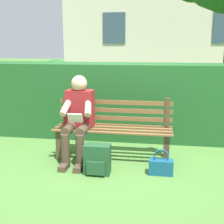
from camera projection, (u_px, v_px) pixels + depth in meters
ground at (113, 158)px, 4.31m from camera, size 60.00×60.00×0.00m
park_bench at (114, 127)px, 4.28m from camera, size 1.65×0.49×0.87m
person_seated at (78, 116)px, 4.14m from camera, size 0.44×0.73×1.18m
hedge_backdrop at (148, 99)px, 5.16m from camera, size 6.41×0.87×1.44m
backpack at (97, 159)px, 3.76m from camera, size 0.32×0.26×0.38m
handbag at (161, 166)px, 3.75m from camera, size 0.30×0.14×0.33m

